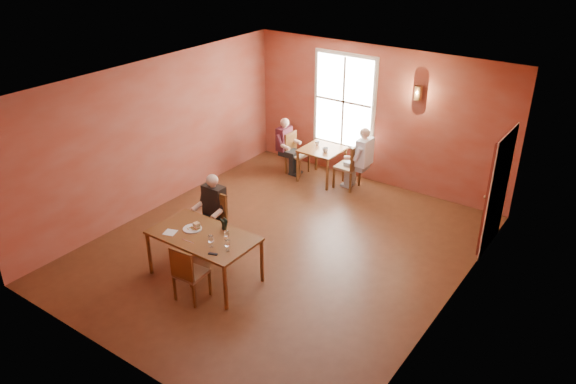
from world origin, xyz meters
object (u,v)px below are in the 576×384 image
Objects in this scene: diner_maroon at (297,147)px; chair_empty at (191,272)px; chair_diner_maroon at (298,154)px; chair_diner_main at (209,224)px; main_table at (205,256)px; diner_white at (349,159)px; second_table at (322,164)px; diner_main at (207,218)px; chair_diner_white at (347,165)px.

chair_empty is at bearing 15.58° from diner_maroon.
chair_diner_main is at bearing 9.45° from chair_diner_maroon.
main_table is 1.83× the size of chair_diner_maroon.
diner_maroon is (-1.36, 0.00, -0.06)m from diner_white.
second_table is 0.66m from chair_diner_maroon.
chair_empty is at bearing 121.66° from diner_main.
chair_diner_main is at bearing 169.20° from chair_diner_white.
diner_main is 3.74m from diner_white.
diner_maroon is (-0.64, 3.64, 0.08)m from chair_diner_main.
chair_diner_white is at bearing -100.72° from diner_main.
diner_maroon is at bearing 90.00° from diner_white.
second_table is 0.72m from diner_maroon.
chair_diner_main is 1.12× the size of chair_empty.
main_table is at bearing 14.46° from chair_diner_maroon.
diner_main is at bearing 9.83° from diner_maroon.
diner_main is at bearing 128.88° from main_table.
diner_main is at bearing 169.28° from chair_diner_white.
main_table is at bearing 177.01° from diner_white.
diner_main reaches higher than chair_diner_white.
diner_white is (0.68, 0.00, 0.31)m from second_table.
chair_diner_main is 3.71m from diner_white.
chair_empty is 4.99m from chair_diner_maroon.
diner_maroon is (-1.34, 4.81, 0.14)m from chair_empty.
diner_main is 1.38× the size of chair_empty.
diner_main is 1.36m from chair_empty.
diner_white is at bearing 0.00° from second_table.
second_table is at bearing 90.00° from diner_white.
chair_empty is 1.01× the size of chair_diner_maroon.
chair_empty is (0.21, -0.53, 0.07)m from main_table.
diner_main is 3.72m from chair_diner_maroon.
diner_white is 1.09× the size of diner_maroon.
diner_white is at bearing -101.26° from chair_diner_main.
second_table is at bearing -90.70° from chair_diner_main.
diner_white is at bearing -90.00° from chair_diner_white.
chair_diner_white is at bearing 90.00° from diner_white.
diner_white is at bearing -101.17° from diner_main.
chair_diner_main reaches higher than chair_diner_maroon.
diner_white is (0.03, 0.00, 0.17)m from chair_diner_white.
chair_diner_main is 1.27× the size of second_table.
diner_maroon reaches higher than chair_diner_main.
diner_main reaches higher than diner_maroon.
chair_diner_white is 0.75× the size of diner_white.
diner_white is (0.72, 3.67, 0.02)m from diner_main.
diner_white is 1.35m from chair_diner_maroon.
chair_diner_main is at bearing 168.74° from diner_white.
chair_empty is 1.13× the size of second_table.
chair_diner_main is (-0.50, 0.65, 0.13)m from main_table.
diner_main is 1.06× the size of diner_maroon.
diner_maroon reaches higher than chair_diner_maroon.
chair_diner_maroon is at bearing -80.55° from chair_diner_main.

